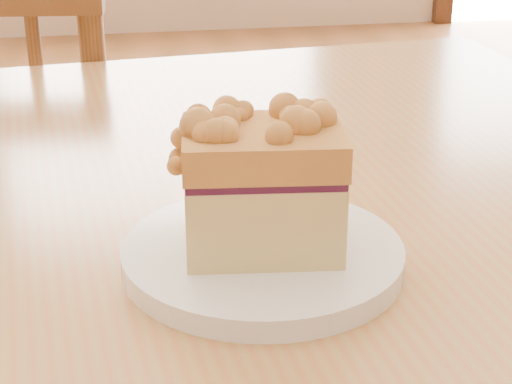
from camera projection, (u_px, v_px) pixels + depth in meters
cafe_table_main at (40, 289)px, 0.80m from camera, size 1.32×0.95×0.75m
cafe_chair_main at (16, 224)px, 1.41m from camera, size 0.43×0.43×0.88m
plate at (263, 257)px, 0.64m from camera, size 0.20×0.20×0.02m
cake_slice at (265, 178)px, 0.62m from camera, size 0.13×0.09×0.11m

